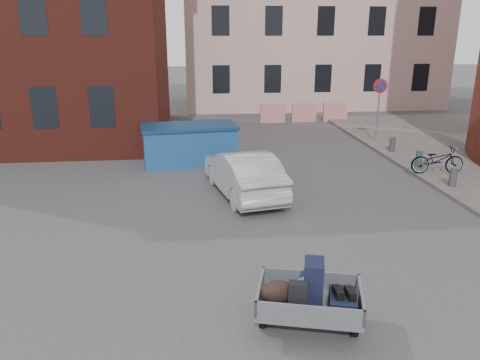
{
  "coord_description": "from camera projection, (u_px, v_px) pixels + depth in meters",
  "views": [
    {
      "loc": [
        -1.82,
        -9.31,
        4.55
      ],
      "look_at": [
        -0.66,
        1.58,
        1.1
      ],
      "focal_mm": 35.0,
      "sensor_mm": 36.0,
      "label": 1
    }
  ],
  "objects": [
    {
      "name": "silver_car",
      "position": [
        243.0,
        173.0,
        13.6
      ],
      "size": [
        2.19,
        4.22,
        1.33
      ],
      "primitive_type": "imported",
      "rotation": [
        0.0,
        0.0,
        3.35
      ],
      "color": "#A3A5AA",
      "rests_on": "ground"
    },
    {
      "name": "dumpster",
      "position": [
        189.0,
        144.0,
        16.93
      ],
      "size": [
        3.56,
        2.16,
        1.41
      ],
      "rotation": [
        0.0,
        0.0,
        0.13
      ],
      "color": "#1D4E8B",
      "rests_on": "ground"
    },
    {
      "name": "trailer",
      "position": [
        309.0,
        297.0,
        7.31
      ],
      "size": [
        1.83,
        1.96,
        1.2
      ],
      "rotation": [
        0.0,
        0.0,
        -0.26
      ],
      "color": "black",
      "rests_on": "ground"
    },
    {
      "name": "ground",
      "position": [
        277.0,
        247.0,
        10.38
      ],
      "size": [
        120.0,
        120.0,
        0.0
      ],
      "primitive_type": "plane",
      "color": "#38383A",
      "rests_on": "ground"
    },
    {
      "name": "barriers",
      "position": [
        304.0,
        113.0,
        24.88
      ],
      "size": [
        4.7,
        0.18,
        1.0
      ],
      "color": "red",
      "rests_on": "ground"
    },
    {
      "name": "bollards",
      "position": [
        453.0,
        177.0,
        14.09
      ],
      "size": [
        0.22,
        9.02,
        0.55
      ],
      "color": "#3A3A3D",
      "rests_on": "sidewalk"
    },
    {
      "name": "bicycle",
      "position": [
        437.0,
        160.0,
        15.34
      ],
      "size": [
        1.76,
        0.73,
        0.91
      ],
      "primitive_type": "imported",
      "rotation": [
        0.0,
        0.0,
        1.5
      ],
      "color": "black",
      "rests_on": "sidewalk"
    },
    {
      "name": "no_parking_sign",
      "position": [
        379.0,
        97.0,
        19.38
      ],
      "size": [
        0.6,
        0.09,
        2.65
      ],
      "color": "gray",
      "rests_on": "sidewalk"
    }
  ]
}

